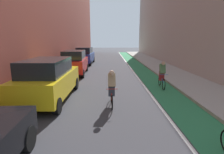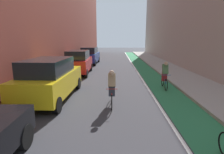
{
  "view_description": "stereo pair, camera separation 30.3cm",
  "coord_description": "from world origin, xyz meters",
  "px_view_note": "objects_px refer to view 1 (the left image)",
  "views": [
    {
      "loc": [
        0.02,
        1.62,
        2.84
      ],
      "look_at": [
        0.13,
        8.94,
        1.3
      ],
      "focal_mm": 28.44,
      "sensor_mm": 36.0,
      "label": 1
    },
    {
      "loc": [
        0.32,
        1.63,
        2.84
      ],
      "look_at": [
        0.13,
        8.94,
        1.3
      ],
      "focal_mm": 28.44,
      "sensor_mm": 36.0,
      "label": 2
    }
  ],
  "objects_px": {
    "parked_suv_red": "(75,62)",
    "parked_suv_yellow_cab": "(49,79)",
    "cyclist_mid": "(112,88)",
    "cyclist_trailing": "(162,74)",
    "parked_suv_blue": "(85,55)"
  },
  "relations": [
    {
      "from": "parked_suv_blue",
      "to": "cyclist_trailing",
      "type": "xyz_separation_m",
      "value": [
        6.04,
        -10.8,
        -0.17
      ]
    },
    {
      "from": "parked_suv_yellow_cab",
      "to": "parked_suv_blue",
      "type": "height_order",
      "value": "same"
    },
    {
      "from": "cyclist_mid",
      "to": "cyclist_trailing",
      "type": "height_order",
      "value": "cyclist_trailing"
    },
    {
      "from": "parked_suv_blue",
      "to": "parked_suv_red",
      "type": "bearing_deg",
      "value": -89.97
    },
    {
      "from": "parked_suv_red",
      "to": "cyclist_mid",
      "type": "relative_size",
      "value": 2.55
    },
    {
      "from": "parked_suv_yellow_cab",
      "to": "parked_suv_red",
      "type": "bearing_deg",
      "value": 89.98
    },
    {
      "from": "parked_suv_red",
      "to": "parked_suv_yellow_cab",
      "type": "bearing_deg",
      "value": -90.02
    },
    {
      "from": "parked_suv_yellow_cab",
      "to": "parked_suv_red",
      "type": "relative_size",
      "value": 1.1
    },
    {
      "from": "parked_suv_red",
      "to": "cyclist_mid",
      "type": "distance_m",
      "value": 7.85
    },
    {
      "from": "parked_suv_yellow_cab",
      "to": "parked_suv_red",
      "type": "height_order",
      "value": "same"
    },
    {
      "from": "parked_suv_red",
      "to": "cyclist_mid",
      "type": "height_order",
      "value": "parked_suv_red"
    },
    {
      "from": "parked_suv_blue",
      "to": "cyclist_mid",
      "type": "xyz_separation_m",
      "value": [
        2.98,
        -13.7,
        -0.21
      ]
    },
    {
      "from": "parked_suv_blue",
      "to": "cyclist_trailing",
      "type": "relative_size",
      "value": 2.67
    },
    {
      "from": "cyclist_trailing",
      "to": "parked_suv_red",
      "type": "bearing_deg",
      "value": 144.19
    },
    {
      "from": "parked_suv_yellow_cab",
      "to": "parked_suv_red",
      "type": "xyz_separation_m",
      "value": [
        0.0,
        6.45,
        -0.0
      ]
    }
  ]
}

